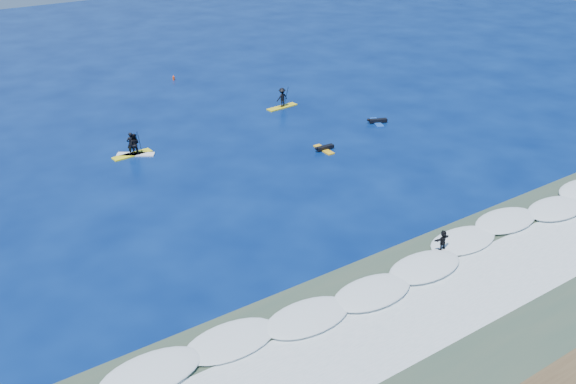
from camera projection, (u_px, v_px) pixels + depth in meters
ground at (303, 203)px, 42.79m from camera, size 160.00×160.00×0.00m
shallow_water at (463, 310)px, 32.50m from camera, size 90.00×13.00×0.01m
breaking_wave at (408, 273)px, 35.44m from camera, size 40.00×6.00×0.30m
whitewater at (448, 300)px, 33.24m from camera, size 34.00×5.00×0.02m
sup_paddler_left at (131, 147)px, 49.59m from camera, size 3.17×0.99×2.19m
sup_paddler_center at (135, 146)px, 49.62m from camera, size 2.80×2.24×2.03m
sup_paddler_right at (282, 99)px, 59.41m from camera, size 3.16×1.04×2.18m
prone_paddler_near at (324, 148)px, 50.73m from camera, size 1.73×2.20×0.46m
prone_paddler_far at (377, 121)px, 56.12m from camera, size 1.78×2.37×0.48m
wave_surfer at (443, 241)px, 36.96m from camera, size 1.83×0.51×1.33m
marker_buoy at (174, 78)px, 67.33m from camera, size 0.24×0.24×0.58m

